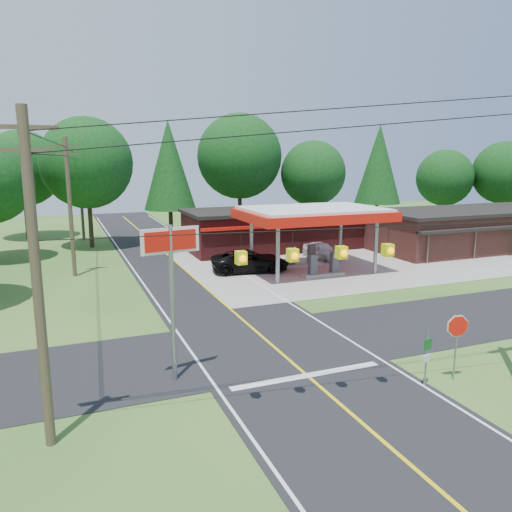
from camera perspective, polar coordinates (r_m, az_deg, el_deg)
name	(u,v)px	position (r m, az deg, el deg)	size (l,w,h in m)	color
ground	(272,345)	(23.60, 1.79, -10.15)	(120.00, 120.00, 0.00)	#315F21
main_highway	(272,345)	(23.60, 1.79, -10.13)	(8.00, 120.00, 0.02)	black
cross_road	(272,345)	(23.59, 1.79, -10.12)	(70.00, 7.00, 0.02)	black
lane_center_yellow	(272,345)	(23.59, 1.79, -10.09)	(0.15, 110.00, 0.00)	yellow
gas_canopy	(313,216)	(37.86, 6.53, 4.59)	(10.60, 7.40, 4.88)	gray
convenience_store	(272,229)	(47.51, 1.86, 3.14)	(16.40, 7.55, 3.80)	#4E1617
strip_building	(474,228)	(51.98, 23.68, 2.90)	(20.40, 8.75, 3.80)	#351915
utility_pole_near_left	(37,279)	(15.54, -23.78, -2.39)	(1.80, 0.30, 10.00)	#473828
utility_pole_far_left	(70,205)	(38.30, -20.50, 5.44)	(1.80, 0.30, 10.00)	#473828
utility_pole_north	(81,195)	(55.33, -19.37, 6.62)	(0.30, 0.30, 9.50)	#473828
overhead_beacons	(318,232)	(16.32, 7.08, 2.72)	(17.04, 2.04, 1.03)	black
treeline_backdrop	(172,170)	(45.20, -9.52, 9.68)	(70.27, 51.59, 13.30)	#332316
suv_car	(250,261)	(37.91, -0.67, -0.61)	(5.89, 5.89, 1.64)	black
sedan_car	(322,250)	(43.32, 7.52, 0.63)	(4.11, 4.11, 1.40)	white
big_stop_sign	(171,269)	(18.97, -9.66, -1.42)	(2.27, 0.47, 6.15)	gray
octagonal_stop_sign	(457,331)	(20.94, 22.03, -7.97)	(0.91, 0.25, 2.68)	gray
route_sign_post	(427,354)	(20.27, 18.97, -10.52)	(0.44, 0.15, 2.19)	gray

